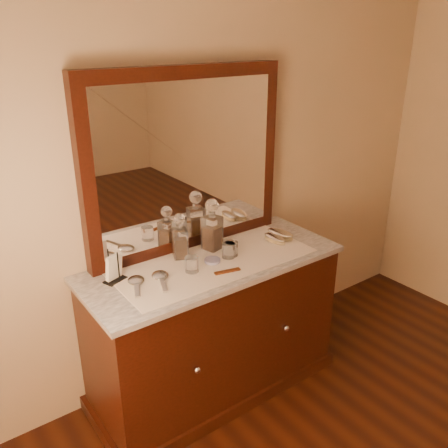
{
  "coord_description": "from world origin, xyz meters",
  "views": [
    {
      "loc": [
        -1.3,
        0.07,
        2.02
      ],
      "look_at": [
        0.0,
        1.85,
        1.1
      ],
      "focal_mm": 37.86,
      "sensor_mm": 36.0,
      "label": 1
    }
  ],
  "objects_px": {
    "dresser_cabinet": "(214,328)",
    "decanter_right": "(212,230)",
    "hand_mirror_outer": "(136,282)",
    "napkin_rack": "(114,269)",
    "decanter_left": "(180,241)",
    "mirror_frame": "(187,162)",
    "comb": "(227,271)",
    "brush_far": "(280,234)",
    "brush_near": "(275,239)",
    "hand_mirror_inner": "(161,277)",
    "pin_dish": "(212,260)"
  },
  "relations": [
    {
      "from": "mirror_frame",
      "to": "pin_dish",
      "type": "bearing_deg",
      "value": -93.3
    },
    {
      "from": "dresser_cabinet",
      "to": "hand_mirror_outer",
      "type": "distance_m",
      "value": 0.64
    },
    {
      "from": "decanter_left",
      "to": "brush_near",
      "type": "relative_size",
      "value": 1.6
    },
    {
      "from": "decanter_left",
      "to": "brush_far",
      "type": "xyz_separation_m",
      "value": [
        0.61,
        -0.13,
        -0.07
      ]
    },
    {
      "from": "comb",
      "to": "brush_near",
      "type": "xyz_separation_m",
      "value": [
        0.44,
        0.13,
        0.02
      ]
    },
    {
      "from": "brush_near",
      "to": "dresser_cabinet",
      "type": "bearing_deg",
      "value": 177.21
    },
    {
      "from": "comb",
      "to": "napkin_rack",
      "type": "relative_size",
      "value": 0.84
    },
    {
      "from": "mirror_frame",
      "to": "comb",
      "type": "distance_m",
      "value": 0.63
    },
    {
      "from": "pin_dish",
      "to": "hand_mirror_outer",
      "type": "distance_m",
      "value": 0.44
    },
    {
      "from": "decanter_left",
      "to": "brush_near",
      "type": "height_order",
      "value": "decanter_left"
    },
    {
      "from": "napkin_rack",
      "to": "decanter_right",
      "type": "height_order",
      "value": "decanter_right"
    },
    {
      "from": "dresser_cabinet",
      "to": "hand_mirror_outer",
      "type": "xyz_separation_m",
      "value": [
        -0.45,
        0.01,
        0.45
      ]
    },
    {
      "from": "decanter_left",
      "to": "decanter_right",
      "type": "height_order",
      "value": "decanter_right"
    },
    {
      "from": "napkin_rack",
      "to": "decanter_left",
      "type": "bearing_deg",
      "value": 3.81
    },
    {
      "from": "mirror_frame",
      "to": "decanter_left",
      "type": "relative_size",
      "value": 4.67
    },
    {
      "from": "comb",
      "to": "hand_mirror_outer",
      "type": "relative_size",
      "value": 0.65
    },
    {
      "from": "decanter_right",
      "to": "hand_mirror_outer",
      "type": "distance_m",
      "value": 0.55
    },
    {
      "from": "decanter_right",
      "to": "hand_mirror_outer",
      "type": "xyz_separation_m",
      "value": [
        -0.53,
        -0.11,
        -0.11
      ]
    },
    {
      "from": "decanter_left",
      "to": "brush_far",
      "type": "distance_m",
      "value": 0.63
    },
    {
      "from": "dresser_cabinet",
      "to": "comb",
      "type": "xyz_separation_m",
      "value": [
        -0.02,
        -0.15,
        0.45
      ]
    },
    {
      "from": "hand_mirror_outer",
      "to": "dresser_cabinet",
      "type": "bearing_deg",
      "value": -1.85
    },
    {
      "from": "napkin_rack",
      "to": "decanter_left",
      "type": "height_order",
      "value": "decanter_left"
    },
    {
      "from": "hand_mirror_inner",
      "to": "decanter_left",
      "type": "bearing_deg",
      "value": 35.69
    },
    {
      "from": "mirror_frame",
      "to": "decanter_right",
      "type": "distance_m",
      "value": 0.41
    },
    {
      "from": "brush_near",
      "to": "decanter_left",
      "type": "bearing_deg",
      "value": 164.1
    },
    {
      "from": "pin_dish",
      "to": "decanter_left",
      "type": "distance_m",
      "value": 0.21
    },
    {
      "from": "dresser_cabinet",
      "to": "decanter_right",
      "type": "bearing_deg",
      "value": 57.18
    },
    {
      "from": "mirror_frame",
      "to": "brush_far",
      "type": "relative_size",
      "value": 6.33
    },
    {
      "from": "mirror_frame",
      "to": "brush_near",
      "type": "height_order",
      "value": "mirror_frame"
    },
    {
      "from": "comb",
      "to": "brush_near",
      "type": "distance_m",
      "value": 0.46
    },
    {
      "from": "comb",
      "to": "hand_mirror_inner",
      "type": "height_order",
      "value": "hand_mirror_inner"
    },
    {
      "from": "mirror_frame",
      "to": "comb",
      "type": "height_order",
      "value": "mirror_frame"
    },
    {
      "from": "decanter_right",
      "to": "hand_mirror_outer",
      "type": "relative_size",
      "value": 1.4
    },
    {
      "from": "comb",
      "to": "napkin_rack",
      "type": "xyz_separation_m",
      "value": [
        -0.5,
        0.26,
        0.06
      ]
    },
    {
      "from": "dresser_cabinet",
      "to": "hand_mirror_inner",
      "type": "distance_m",
      "value": 0.56
    },
    {
      "from": "mirror_frame",
      "to": "decanter_right",
      "type": "bearing_deg",
      "value": -57.24
    },
    {
      "from": "mirror_frame",
      "to": "napkin_rack",
      "type": "height_order",
      "value": "mirror_frame"
    },
    {
      "from": "dresser_cabinet",
      "to": "pin_dish",
      "type": "xyz_separation_m",
      "value": [
        -0.01,
        -0.01,
        0.45
      ]
    },
    {
      "from": "brush_near",
      "to": "hand_mirror_outer",
      "type": "height_order",
      "value": "brush_near"
    },
    {
      "from": "brush_far",
      "to": "decanter_left",
      "type": "bearing_deg",
      "value": 167.68
    },
    {
      "from": "mirror_frame",
      "to": "comb",
      "type": "relative_size",
      "value": 8.55
    },
    {
      "from": "mirror_frame",
      "to": "brush_near",
      "type": "xyz_separation_m",
      "value": [
        0.43,
        -0.27,
        -0.47
      ]
    },
    {
      "from": "dresser_cabinet",
      "to": "mirror_frame",
      "type": "bearing_deg",
      "value": 90.0
    },
    {
      "from": "napkin_rack",
      "to": "decanter_left",
      "type": "relative_size",
      "value": 0.65
    },
    {
      "from": "decanter_right",
      "to": "brush_near",
      "type": "bearing_deg",
      "value": -22.34
    },
    {
      "from": "napkin_rack",
      "to": "hand_mirror_inner",
      "type": "relative_size",
      "value": 0.74
    },
    {
      "from": "hand_mirror_outer",
      "to": "napkin_rack",
      "type": "bearing_deg",
      "value": 125.92
    },
    {
      "from": "hand_mirror_outer",
      "to": "hand_mirror_inner",
      "type": "xyz_separation_m",
      "value": [
        0.12,
        -0.03,
        0.0
      ]
    },
    {
      "from": "napkin_rack",
      "to": "hand_mirror_outer",
      "type": "relative_size",
      "value": 0.77
    },
    {
      "from": "dresser_cabinet",
      "to": "mirror_frame",
      "type": "xyz_separation_m",
      "value": [
        0.0,
        0.25,
        0.94
      ]
    }
  ]
}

